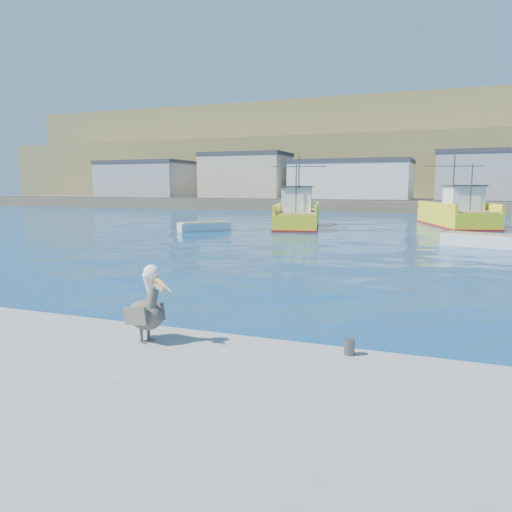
# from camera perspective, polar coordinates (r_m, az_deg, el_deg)

# --- Properties ---
(ground) EXTENTS (260.00, 260.00, 0.00)m
(ground) POSITION_cam_1_polar(r_m,az_deg,el_deg) (13.72, 0.75, -7.33)
(ground) COLOR navy
(ground) RESTS_ON ground
(dock_bollards) EXTENTS (36.20, 0.20, 0.30)m
(dock_bollards) POSITION_cam_1_polar(r_m,az_deg,el_deg) (10.29, -2.77, -8.82)
(dock_bollards) COLOR #4C4C4C
(dock_bollards) RESTS_ON dock
(far_shore) EXTENTS (200.00, 81.00, 24.00)m
(far_shore) POSITION_cam_1_polar(r_m,az_deg,el_deg) (121.81, 19.31, 10.08)
(far_shore) COLOR brown
(far_shore) RESTS_ON ground
(trawler_yellow_a) EXTENTS (5.97, 11.30, 6.45)m
(trawler_yellow_a) POSITION_cam_1_polar(r_m,az_deg,el_deg) (44.33, 4.78, 4.59)
(trawler_yellow_a) COLOR yellow
(trawler_yellow_a) RESTS_ON ground
(trawler_yellow_b) EXTENTS (7.32, 12.10, 6.53)m
(trawler_yellow_b) POSITION_cam_1_polar(r_m,az_deg,el_deg) (48.79, 21.98, 4.39)
(trawler_yellow_b) COLOR yellow
(trawler_yellow_b) RESTS_ON ground
(skiff_left) EXTENTS (3.97, 4.01, 0.91)m
(skiff_left) POSITION_cam_1_polar(r_m,az_deg,el_deg) (40.95, -5.94, 3.28)
(skiff_left) COLOR silver
(skiff_left) RESTS_ON ground
(skiff_mid) EXTENTS (4.74, 3.06, 0.97)m
(skiff_mid) POSITION_cam_1_polar(r_m,az_deg,el_deg) (33.13, 24.36, 1.54)
(skiff_mid) COLOR silver
(skiff_mid) RESTS_ON ground
(pelican) EXTENTS (1.29, 0.71, 1.60)m
(pelican) POSITION_cam_1_polar(r_m,az_deg,el_deg) (10.30, -12.39, -5.92)
(pelican) COLOR #595451
(pelican) RESTS_ON dock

